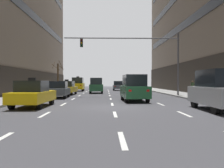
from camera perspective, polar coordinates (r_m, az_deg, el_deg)
The scene contains 38 objects.
ground_plane at distance 14.54m, azimuth 0.26°, elevation -5.68°, with size 120.00×120.00×0.00m, color #424247.
lane_stripe_l1_s3 at distance 11.92m, azimuth -15.91°, elevation -7.09°, with size 0.16×2.00×0.01m, color silver.
lane_stripe_l1_s4 at distance 16.78m, azimuth -11.65°, elevation -4.83°, with size 0.16×2.00×0.01m, color silver.
lane_stripe_l1_s5 at distance 21.70m, azimuth -9.33°, elevation -3.58°, with size 0.16×2.00×0.01m, color silver.
lane_stripe_l1_s6 at distance 26.65m, azimuth -7.87°, elevation -2.78°, with size 0.16×2.00×0.01m, color silver.
lane_stripe_l1_s7 at distance 31.62m, azimuth -6.88°, elevation -2.24°, with size 0.16×2.00×0.01m, color silver.
lane_stripe_l1_s8 at distance 36.59m, azimuth -6.15°, elevation -1.84°, with size 0.16×2.00×0.01m, color silver.
lane_stripe_l1_s9 at distance 41.57m, azimuth -5.60°, elevation -1.54°, with size 0.16×2.00×0.01m, color silver.
lane_stripe_l1_s10 at distance 46.56m, azimuth -5.16°, elevation -1.30°, with size 0.16×2.00×0.01m, color silver.
lane_stripe_l2_s2 at distance 6.65m, azimuth 2.50°, elevation -13.29°, with size 0.16×2.00×0.01m, color silver.
lane_stripe_l2_s3 at distance 11.56m, azimuth 0.73°, elevation -7.30°, with size 0.16×2.00×0.01m, color silver.
lane_stripe_l2_s4 at distance 16.52m, azimuth 0.04°, elevation -4.90°, with size 0.16×2.00×0.01m, color silver.
lane_stripe_l2_s5 at distance 21.50m, azimuth -0.33°, elevation -3.60°, with size 0.16×2.00×0.01m, color silver.
lane_stripe_l2_s6 at distance 26.49m, azimuth -0.56°, elevation -2.80°, with size 0.16×2.00×0.01m, color silver.
lane_stripe_l2_s7 at distance 31.48m, azimuth -0.72°, elevation -2.25°, with size 0.16×2.00×0.01m, color silver.
lane_stripe_l2_s8 at distance 36.48m, azimuth -0.83°, elevation -1.85°, with size 0.16×2.00×0.01m, color silver.
lane_stripe_l2_s9 at distance 41.47m, azimuth -0.92°, elevation -1.54°, with size 0.16×2.00×0.01m, color silver.
lane_stripe_l2_s10 at distance 46.47m, azimuth -0.98°, elevation -1.30°, with size 0.16×2.00×0.01m, color silver.
lane_stripe_l3_s3 at distance 12.17m, azimuth 17.01°, elevation -6.93°, with size 0.16×2.00×0.01m, color silver.
lane_stripe_l3_s4 at distance 16.96m, azimuth 11.61°, elevation -4.77°, with size 0.16×2.00×0.01m, color silver.
lane_stripe_l3_s5 at distance 21.84m, azimuth 8.62°, elevation -3.55°, with size 0.16×2.00×0.01m, color silver.
lane_stripe_l3_s6 at distance 26.77m, azimuth 6.72°, elevation -2.77°, with size 0.16×2.00×0.01m, color silver.
lane_stripe_l3_s7 at distance 31.71m, azimuth 5.42°, elevation -2.23°, with size 0.16×2.00×0.01m, color silver.
lane_stripe_l3_s8 at distance 36.68m, azimuth 4.48°, elevation -1.83°, with size 0.16×2.00×0.01m, color silver.
lane_stripe_l3_s9 at distance 41.65m, azimuth 3.75°, elevation -1.53°, with size 0.16×2.00×0.01m, color silver.
lane_stripe_l3_s10 at distance 46.63m, azimuth 3.19°, elevation -1.30°, with size 0.16×2.00×0.01m, color silver.
car_driving_0 at distance 19.02m, azimuth 5.37°, elevation -0.98°, with size 2.01×4.47×2.13m.
taxi_driving_1 at distance 28.37m, azimuth -10.85°, elevation -0.96°, with size 2.03×4.44×1.81m.
taxi_driving_2 at distance 38.92m, azimuth -8.24°, elevation -0.08°, with size 2.00×4.59×2.39m.
car_driving_3 at distance 23.21m, azimuth -12.81°, elevation -1.36°, with size 1.93×4.34×1.60m.
car_driving_4 at distance 41.45m, azimuth 1.51°, elevation -0.43°, with size 1.84×4.39×1.64m.
taxi_driving_5 at distance 15.49m, azimuth -18.53°, elevation -2.31°, with size 1.94×4.43×1.82m.
car_driving_6 at distance 31.91m, azimuth -3.83°, elevation -0.38°, with size 1.92×4.31×2.06m.
car_parked_1 at distance 14.11m, azimuth 24.46°, elevation -1.39°, with size 2.03×4.67×2.24m.
traffic_signal_0 at distance 25.14m, azimuth 7.28°, elevation 7.93°, with size 12.03×0.35×6.64m.
street_tree_1 at distance 39.04m, azimuth -12.94°, elevation 1.93°, with size 1.78×1.66×4.74m.
pedestrian_0 at distance 27.93m, azimuth 18.87°, elevation -0.58°, with size 0.48×0.33×1.53m.
pedestrian_1 at distance 23.29m, azimuth 22.45°, elevation -0.83°, with size 0.33×0.49×1.54m.
Camera 1 is at (-0.46, -14.44, 1.61)m, focal length 37.86 mm.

